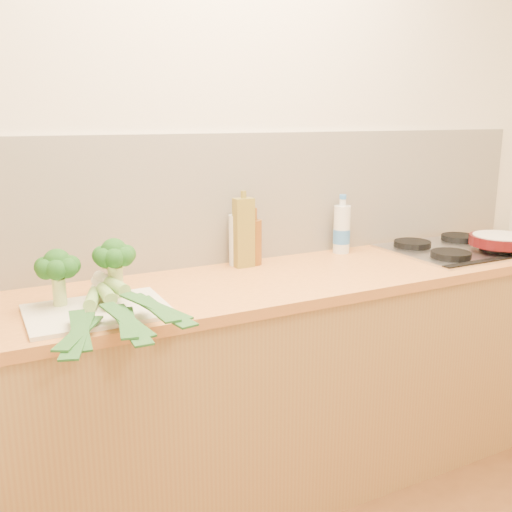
# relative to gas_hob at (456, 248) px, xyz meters

# --- Properties ---
(room_shell) EXTENTS (3.50, 3.50, 3.50)m
(room_shell) POSITION_rel_gas_hob_xyz_m (-1.02, 0.29, 0.26)
(room_shell) COLOR beige
(room_shell) RESTS_ON ground
(counter) EXTENTS (3.20, 0.62, 0.90)m
(counter) POSITION_rel_gas_hob_xyz_m (-1.02, 0.00, -0.46)
(counter) COLOR #A37D43
(counter) RESTS_ON ground
(gas_hob) EXTENTS (0.58, 0.50, 0.04)m
(gas_hob) POSITION_rel_gas_hob_xyz_m (0.00, 0.00, 0.00)
(gas_hob) COLOR silver
(gas_hob) RESTS_ON counter
(chopping_board) EXTENTS (0.44, 0.32, 0.01)m
(chopping_board) POSITION_rel_gas_hob_xyz_m (-1.66, -0.11, -0.01)
(chopping_board) COLOR beige
(chopping_board) RESTS_ON counter
(broccoli_left) EXTENTS (0.14, 0.14, 0.19)m
(broccoli_left) POSITION_rel_gas_hob_xyz_m (-1.75, -0.01, 0.13)
(broccoli_left) COLOR #ACC674
(broccoli_left) RESTS_ON chopping_board
(broccoli_right) EXTENTS (0.14, 0.14, 0.20)m
(broccoli_right) POSITION_rel_gas_hob_xyz_m (-1.57, -0.01, 0.14)
(broccoli_right) COLOR #ACC674
(broccoli_right) RESTS_ON chopping_board
(leek_front) EXTENTS (0.26, 0.65, 0.04)m
(leek_front) POSITION_rel_gas_hob_xyz_m (-1.69, -0.14, 0.02)
(leek_front) COLOR white
(leek_front) RESTS_ON chopping_board
(leek_mid) EXTENTS (0.11, 0.65, 0.04)m
(leek_mid) POSITION_rel_gas_hob_xyz_m (-1.62, -0.17, 0.04)
(leek_mid) COLOR white
(leek_mid) RESTS_ON chopping_board
(leek_back) EXTENTS (0.17, 0.61, 0.04)m
(leek_back) POSITION_rel_gas_hob_xyz_m (-1.57, -0.17, 0.06)
(leek_back) COLOR white
(leek_back) RESTS_ON chopping_board
(skillet) EXTENTS (0.40, 0.27, 0.05)m
(skillet) POSITION_rel_gas_hob_xyz_m (0.14, -0.13, 0.05)
(skillet) COLOR #460B0D
(skillet) RESTS_ON gas_hob
(oil_tin) EXTENTS (0.08, 0.05, 0.32)m
(oil_tin) POSITION_rel_gas_hob_xyz_m (-0.99, 0.20, 0.13)
(oil_tin) COLOR olive
(oil_tin) RESTS_ON counter
(glass_bottle) EXTENTS (0.07, 0.07, 0.27)m
(glass_bottle) POSITION_rel_gas_hob_xyz_m (-1.00, 0.24, 0.10)
(glass_bottle) COLOR silver
(glass_bottle) RESTS_ON counter
(amber_bottle) EXTENTS (0.06, 0.06, 0.24)m
(amber_bottle) POSITION_rel_gas_hob_xyz_m (-0.94, 0.21, 0.09)
(amber_bottle) COLOR brown
(amber_bottle) RESTS_ON counter
(water_bottle) EXTENTS (0.08, 0.08, 0.25)m
(water_bottle) POSITION_rel_gas_hob_xyz_m (-0.49, 0.22, 0.09)
(water_bottle) COLOR silver
(water_bottle) RESTS_ON counter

